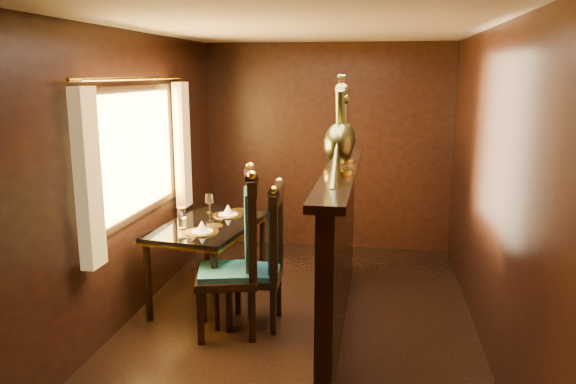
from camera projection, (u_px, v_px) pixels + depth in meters
name	position (u px, v px, depth m)	size (l,w,h in m)	color
ground	(296.00, 334.00, 4.70)	(5.00, 5.00, 0.00)	black
room_shell	(286.00, 146.00, 4.40)	(3.04, 5.04, 2.52)	black
partition	(339.00, 244.00, 4.79)	(0.26, 2.70, 1.36)	black
dining_table	(209.00, 231.00, 5.26)	(0.96, 1.39, 0.96)	black
chair_left	(242.00, 247.00, 4.61)	(0.62, 0.64, 1.41)	black
chair_right	(268.00, 252.00, 4.74)	(0.48, 0.51, 1.27)	black
peacock_left	(339.00, 125.00, 4.31)	(0.24, 0.65, 0.77)	#194B2D
peacock_right	(344.00, 124.00, 4.94)	(0.21, 0.57, 0.67)	#194B2D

